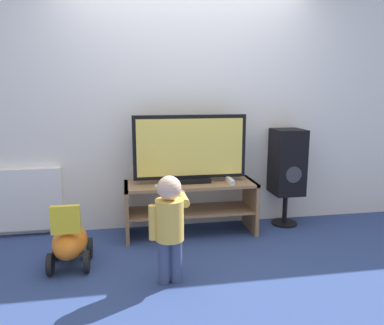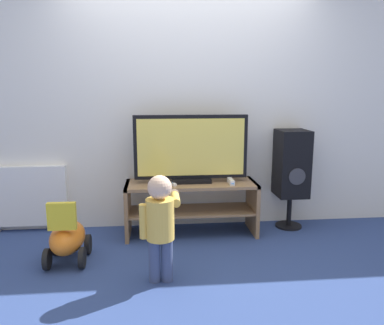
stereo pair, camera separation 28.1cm
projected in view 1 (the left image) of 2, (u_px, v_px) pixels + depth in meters
ground_plane at (194, 242)px, 3.60m from camera, size 16.00×16.00×0.00m
wall_back at (185, 103)px, 3.87m from camera, size 10.00×0.06×2.60m
tv_stand at (190, 200)px, 3.75m from camera, size 1.30×0.45×0.53m
television at (190, 150)px, 3.67m from camera, size 1.12×0.20×0.67m
game_console at (230, 181)px, 3.70m from camera, size 0.04×0.20×0.05m
remote_primary at (158, 187)px, 3.49m from camera, size 0.05×0.13×0.03m
remote_secondary at (172, 184)px, 3.61m from camera, size 0.08×0.13×0.03m
child at (170, 220)px, 2.77m from camera, size 0.31×0.47×0.83m
speaker_tower at (287, 164)px, 3.95m from camera, size 0.31×0.34×1.04m
ride_on_toy at (70, 242)px, 3.07m from camera, size 0.32×0.50×0.56m
radiator at (19, 200)px, 3.69m from camera, size 0.83×0.08×0.68m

